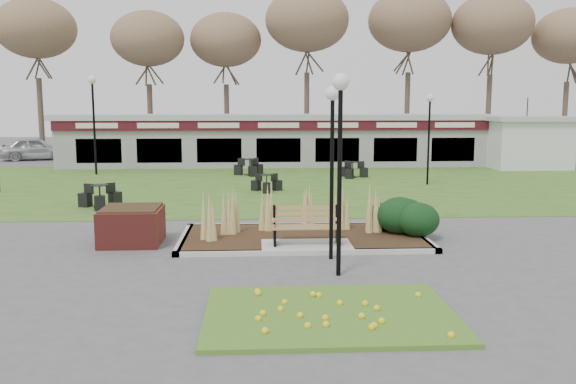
{
  "coord_description": "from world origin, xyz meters",
  "views": [
    {
      "loc": [
        -1.22,
        -14.4,
        3.59
      ],
      "look_at": [
        -0.36,
        2.0,
        1.15
      ],
      "focal_mm": 38.0,
      "sensor_mm": 36.0,
      "label": 1
    }
  ],
  "objects_px": {
    "park_bench": "(306,225)",
    "bistro_set_a": "(267,186)",
    "bistro_set_c": "(250,170)",
    "car_black": "(138,144)",
    "lamp_post_near_left": "(340,130)",
    "patio_umbrella": "(526,137)",
    "lamp_post_far_right": "(429,119)",
    "lamp_post_far_left": "(93,103)",
    "bistro_set_b": "(100,200)",
    "service_hut": "(527,142)",
    "food_pavilion": "(278,140)",
    "car_silver": "(36,149)",
    "bistro_set_d": "(353,172)",
    "brick_planter": "(132,225)",
    "lamp_post_near_right": "(332,134)"
  },
  "relations": [
    {
      "from": "lamp_post_near_left",
      "to": "bistro_set_a",
      "type": "relative_size",
      "value": 3.23
    },
    {
      "from": "bistro_set_c",
      "to": "car_black",
      "type": "xyz_separation_m",
      "value": [
        -7.61,
        11.57,
        0.48
      ]
    },
    {
      "from": "food_pavilion",
      "to": "car_silver",
      "type": "relative_size",
      "value": 5.92
    },
    {
      "from": "brick_planter",
      "to": "food_pavilion",
      "type": "height_order",
      "value": "food_pavilion"
    },
    {
      "from": "service_hut",
      "to": "lamp_post_far_left",
      "type": "height_order",
      "value": "lamp_post_far_left"
    },
    {
      "from": "brick_planter",
      "to": "car_black",
      "type": "relative_size",
      "value": 0.32
    },
    {
      "from": "service_hut",
      "to": "car_silver",
      "type": "bearing_deg",
      "value": 167.57
    },
    {
      "from": "lamp_post_far_right",
      "to": "patio_umbrella",
      "type": "relative_size",
      "value": 1.44
    },
    {
      "from": "lamp_post_far_right",
      "to": "patio_umbrella",
      "type": "bearing_deg",
      "value": 41.78
    },
    {
      "from": "patio_umbrella",
      "to": "car_silver",
      "type": "bearing_deg",
      "value": 167.54
    },
    {
      "from": "brick_planter",
      "to": "bistro_set_d",
      "type": "bearing_deg",
      "value": 59.61
    },
    {
      "from": "lamp_post_near_right",
      "to": "lamp_post_far_right",
      "type": "distance_m",
      "value": 13.66
    },
    {
      "from": "bistro_set_d",
      "to": "car_black",
      "type": "bearing_deg",
      "value": 134.57
    },
    {
      "from": "food_pavilion",
      "to": "lamp_post_far_left",
      "type": "bearing_deg",
      "value": -157.15
    },
    {
      "from": "service_hut",
      "to": "bistro_set_d",
      "type": "relative_size",
      "value": 3.15
    },
    {
      "from": "lamp_post_far_right",
      "to": "bistro_set_d",
      "type": "xyz_separation_m",
      "value": [
        -2.86,
        2.69,
        -2.59
      ]
    },
    {
      "from": "patio_umbrella",
      "to": "car_black",
      "type": "distance_m",
      "value": 24.32
    },
    {
      "from": "service_hut",
      "to": "lamp_post_far_left",
      "type": "xyz_separation_m",
      "value": [
        -22.66,
        -1.9,
        2.09
      ]
    },
    {
      "from": "lamp_post_far_right",
      "to": "bistro_set_c",
      "type": "xyz_separation_m",
      "value": [
        -7.78,
        3.85,
        -2.58
      ]
    },
    {
      "from": "park_bench",
      "to": "bistro_set_b",
      "type": "xyz_separation_m",
      "value": [
        -6.55,
        6.17,
        -0.31
      ]
    },
    {
      "from": "service_hut",
      "to": "lamp_post_near_left",
      "type": "bearing_deg",
      "value": -122.87
    },
    {
      "from": "bistro_set_a",
      "to": "bistro_set_d",
      "type": "relative_size",
      "value": 0.92
    },
    {
      "from": "food_pavilion",
      "to": "lamp_post_far_left",
      "type": "height_order",
      "value": "lamp_post_far_left"
    },
    {
      "from": "lamp_post_near_right",
      "to": "brick_planter",
      "type": "bearing_deg",
      "value": 159.79
    },
    {
      "from": "lamp_post_far_right",
      "to": "lamp_post_far_left",
      "type": "distance_m",
      "value": 16.06
    },
    {
      "from": "food_pavilion",
      "to": "bistro_set_b",
      "type": "height_order",
      "value": "food_pavilion"
    },
    {
      "from": "lamp_post_far_left",
      "to": "car_silver",
      "type": "distance_m",
      "value": 10.39
    },
    {
      "from": "bistro_set_d",
      "to": "patio_umbrella",
      "type": "height_order",
      "value": "patio_umbrella"
    },
    {
      "from": "lamp_post_far_right",
      "to": "bistro_set_d",
      "type": "bearing_deg",
      "value": 136.68
    },
    {
      "from": "brick_planter",
      "to": "bistro_set_d",
      "type": "distance_m",
      "value": 15.39
    },
    {
      "from": "bistro_set_b",
      "to": "car_black",
      "type": "distance_m",
      "value": 20.75
    },
    {
      "from": "service_hut",
      "to": "lamp_post_near_left",
      "type": "height_order",
      "value": "lamp_post_near_left"
    },
    {
      "from": "park_bench",
      "to": "bistro_set_a",
      "type": "bearing_deg",
      "value": 94.77
    },
    {
      "from": "park_bench",
      "to": "car_silver",
      "type": "distance_m",
      "value": 28.28
    },
    {
      "from": "service_hut",
      "to": "lamp_post_near_left",
      "type": "distance_m",
      "value": 24.04
    },
    {
      "from": "lamp_post_far_left",
      "to": "bistro_set_b",
      "type": "height_order",
      "value": "lamp_post_far_left"
    },
    {
      "from": "food_pavilion",
      "to": "lamp_post_far_right",
      "type": "height_order",
      "value": "lamp_post_far_right"
    },
    {
      "from": "patio_umbrella",
      "to": "car_silver",
      "type": "relative_size",
      "value": 0.66
    },
    {
      "from": "lamp_post_far_left",
      "to": "bistro_set_b",
      "type": "distance_m",
      "value": 10.55
    },
    {
      "from": "lamp_post_near_left",
      "to": "park_bench",
      "type": "bearing_deg",
      "value": 101.29
    },
    {
      "from": "food_pavilion",
      "to": "bistro_set_b",
      "type": "xyz_separation_m",
      "value": [
        -6.55,
        -13.55,
        -1.19
      ]
    },
    {
      "from": "car_black",
      "to": "bistro_set_c",
      "type": "bearing_deg",
      "value": -136.41
    },
    {
      "from": "park_bench",
      "to": "service_hut",
      "type": "xyz_separation_m",
      "value": [
        13.5,
        17.75,
        0.86
      ]
    },
    {
      "from": "park_bench",
      "to": "car_black",
      "type": "height_order",
      "value": "car_black"
    },
    {
      "from": "bistro_set_a",
      "to": "bistro_set_b",
      "type": "relative_size",
      "value": 0.9
    },
    {
      "from": "service_hut",
      "to": "lamp_post_far_right",
      "type": "distance_m",
      "value": 9.79
    },
    {
      "from": "lamp_post_near_left",
      "to": "patio_umbrella",
      "type": "height_order",
      "value": "lamp_post_near_left"
    },
    {
      "from": "bistro_set_c",
      "to": "bistro_set_b",
      "type": "bearing_deg",
      "value": -119.09
    },
    {
      "from": "food_pavilion",
      "to": "bistro_set_c",
      "type": "height_order",
      "value": "food_pavilion"
    },
    {
      "from": "service_hut",
      "to": "bistro_set_d",
      "type": "distance_m",
      "value": 10.84
    }
  ]
}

